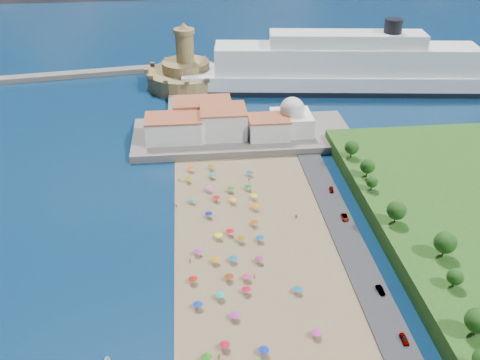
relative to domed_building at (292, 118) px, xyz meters
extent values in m
plane|color=#071938|center=(-30.00, -71.00, -8.97)|extent=(700.00, 700.00, 0.00)
cube|color=#59544C|center=(-20.00, 2.00, -7.47)|extent=(90.00, 36.00, 3.00)
cube|color=#59544C|center=(-42.00, 37.00, -7.77)|extent=(18.00, 70.00, 2.40)
cube|color=silver|center=(-48.00, -2.00, -1.47)|extent=(22.00, 14.00, 9.00)
cube|color=silver|center=(-28.00, 0.00, -0.47)|extent=(18.00, 16.00, 11.00)
cube|color=silver|center=(-10.00, -4.00, -1.97)|extent=(16.00, 12.00, 8.00)
cube|color=silver|center=(-36.00, 12.00, -0.97)|extent=(24.00, 14.00, 10.00)
cube|color=silver|center=(0.00, 0.00, -1.97)|extent=(16.00, 16.00, 8.00)
sphere|color=silver|center=(0.00, 0.00, 4.03)|extent=(10.00, 10.00, 10.00)
cylinder|color=silver|center=(0.00, 0.00, 7.83)|extent=(1.20, 1.20, 1.60)
cylinder|color=#9A814D|center=(-42.00, 67.00, -4.97)|extent=(40.00, 40.00, 8.00)
cylinder|color=#9A814D|center=(-42.00, 67.00, 1.53)|extent=(24.00, 24.00, 5.00)
cylinder|color=#9A814D|center=(-42.00, 67.00, 11.03)|extent=(9.00, 9.00, 14.00)
cylinder|color=#9A814D|center=(-42.00, 67.00, 19.23)|extent=(10.40, 10.40, 2.40)
cone|color=#9A814D|center=(-42.00, 67.00, 21.93)|extent=(6.00, 6.00, 3.00)
cube|color=black|center=(36.74, 53.68, -7.67)|extent=(163.59, 42.87, 2.61)
cube|color=white|center=(36.74, 53.68, -4.15)|extent=(162.55, 42.36, 9.65)
cube|color=white|center=(36.74, 53.68, 7.11)|extent=(130.09, 34.31, 12.87)
cube|color=white|center=(36.74, 53.68, 16.77)|extent=(76.33, 23.74, 6.44)
cylinder|color=black|center=(58.05, 51.15, 23.20)|extent=(8.58, 8.58, 6.44)
cylinder|color=gray|center=(-23.16, -61.90, -7.72)|extent=(0.07, 0.07, 2.00)
cone|color=#95500D|center=(-23.16, -61.90, -6.82)|extent=(2.50, 2.50, 0.60)
cylinder|color=gray|center=(-42.91, -32.69, -7.72)|extent=(0.07, 0.07, 2.00)
cone|color=#947C0D|center=(-42.91, -32.69, -6.82)|extent=(2.50, 2.50, 0.60)
cylinder|color=gray|center=(-40.65, -113.70, -7.72)|extent=(0.07, 0.07, 2.00)
cone|color=#227013|center=(-40.65, -113.70, -6.82)|extent=(2.50, 2.50, 0.60)
cylinder|color=gray|center=(-36.28, -39.72, -7.72)|extent=(0.07, 0.07, 2.00)
cone|color=#CA2BC9|center=(-36.28, -39.72, -6.82)|extent=(2.50, 2.50, 0.60)
cylinder|color=gray|center=(-33.19, -86.70, -7.72)|extent=(0.07, 0.07, 2.00)
cone|color=maroon|center=(-33.19, -86.70, -6.82)|extent=(2.50, 2.50, 0.60)
cylinder|color=gray|center=(-34.57, -30.68, -7.72)|extent=(0.07, 0.07, 2.00)
cone|color=#0D7E7C|center=(-34.57, -30.68, -6.82)|extent=(2.50, 2.50, 0.60)
cylinder|color=gray|center=(-28.70, -40.77, -7.72)|extent=(0.07, 0.07, 2.00)
cone|color=#2A7214|center=(-28.70, -40.77, -6.82)|extent=(2.50, 2.50, 0.60)
cylinder|color=gray|center=(-34.04, -46.27, -7.72)|extent=(0.07, 0.07, 2.00)
cone|color=red|center=(-34.04, -46.27, -6.82)|extent=(2.50, 2.50, 0.60)
cylinder|color=gray|center=(-14.26, -109.01, -7.72)|extent=(0.07, 0.07, 2.00)
cone|color=#BD288E|center=(-14.26, -109.01, -6.82)|extent=(2.50, 2.50, 0.60)
cylinder|color=gray|center=(-36.43, -79.15, -7.72)|extent=(0.07, 0.07, 2.00)
cone|color=#C67808|center=(-36.43, -79.15, -6.82)|extent=(2.50, 2.50, 0.60)
cylinder|color=gray|center=(-36.23, -110.48, -7.72)|extent=(0.07, 0.07, 2.00)
cone|color=#B30E2E|center=(-36.23, -110.48, -6.82)|extent=(2.50, 2.50, 0.60)
cylinder|color=gray|center=(-42.91, -86.57, -7.72)|extent=(0.07, 0.07, 2.00)
cone|color=#AC150D|center=(-42.91, -86.57, -6.82)|extent=(2.50, 2.50, 0.60)
cylinder|color=gray|center=(-20.85, -30.24, -7.72)|extent=(0.07, 0.07, 2.00)
cone|color=#0B5297|center=(-20.85, -30.24, -6.82)|extent=(2.50, 2.50, 0.60)
cylinder|color=gray|center=(-21.60, -52.88, -7.72)|extent=(0.07, 0.07, 2.00)
cone|color=orange|center=(-21.60, -52.88, -6.82)|extent=(2.50, 2.50, 0.60)
cylinder|color=gray|center=(-27.44, -112.93, -7.72)|extent=(0.07, 0.07, 2.00)
cone|color=#0D29AF|center=(-27.44, -112.93, -6.82)|extent=(2.50, 2.50, 0.60)
cylinder|color=gray|center=(-15.63, -93.57, -7.72)|extent=(0.07, 0.07, 2.00)
cone|color=#0F6689|center=(-15.63, -93.57, -6.82)|extent=(2.50, 2.50, 0.60)
cylinder|color=gray|center=(-42.09, -24.66, -7.72)|extent=(0.07, 0.07, 2.00)
cone|color=#E05409|center=(-42.09, -24.66, -6.82)|extent=(2.50, 2.50, 0.60)
cylinder|color=gray|center=(-37.07, -55.63, -7.72)|extent=(0.07, 0.07, 2.00)
cone|color=#0B1790|center=(-37.07, -55.63, -6.82)|extent=(2.50, 2.50, 0.60)
cylinder|color=gray|center=(-42.17, -46.52, -7.72)|extent=(0.07, 0.07, 2.00)
cone|color=#109891|center=(-42.17, -46.52, -6.82)|extent=(2.50, 2.50, 0.60)
cylinder|color=gray|center=(-22.53, -70.17, -7.72)|extent=(0.07, 0.07, 2.00)
cone|color=#0F5289|center=(-22.53, -70.17, -6.82)|extent=(2.50, 2.50, 0.60)
cylinder|color=gray|center=(-41.14, -74.68, -7.72)|extent=(0.07, 0.07, 2.00)
cone|color=#B3269F|center=(-41.14, -74.68, -6.82)|extent=(2.50, 2.50, 0.60)
cylinder|color=gray|center=(-28.09, -69.86, -7.72)|extent=(0.07, 0.07, 2.00)
cone|color=#785F0A|center=(-28.09, -69.86, -6.82)|extent=(2.50, 2.50, 0.60)
cylinder|color=gray|center=(-21.15, -46.38, -7.72)|extent=(0.07, 0.07, 2.00)
cone|color=yellow|center=(-21.15, -46.38, -6.82)|extent=(2.50, 2.50, 0.60)
cylinder|color=gray|center=(-36.09, -93.62, -7.72)|extent=(0.07, 0.07, 2.00)
cone|color=#119C95|center=(-36.09, -93.62, -6.82)|extent=(2.50, 2.50, 0.60)
cylinder|color=gray|center=(-34.46, -23.93, -7.72)|extent=(0.07, 0.07, 2.00)
cone|color=#88610C|center=(-34.46, -23.93, -6.82)|extent=(2.50, 2.50, 0.60)
cylinder|color=gray|center=(-22.60, -40.01, -7.72)|extent=(0.07, 0.07, 2.00)
cone|color=#126917|center=(-22.60, -40.01, -6.82)|extent=(2.50, 2.50, 0.60)
cylinder|color=gray|center=(-33.07, -101.25, -7.72)|extent=(0.07, 0.07, 2.00)
cone|color=purple|center=(-33.07, -101.25, -6.82)|extent=(2.50, 2.50, 0.60)
cylinder|color=gray|center=(-24.11, -79.98, -7.72)|extent=(0.07, 0.07, 2.00)
cone|color=#9A215D|center=(-24.11, -79.98, -6.82)|extent=(2.50, 2.50, 0.60)
cylinder|color=gray|center=(-28.58, -48.11, -7.72)|extent=(0.07, 0.07, 2.00)
cone|color=#FFAD0D|center=(-28.58, -48.11, -6.82)|extent=(2.50, 2.50, 0.60)
cylinder|color=gray|center=(-34.73, -67.51, -7.72)|extent=(0.07, 0.07, 2.00)
cone|color=#E8EA0C|center=(-34.73, -67.51, -6.82)|extent=(2.50, 2.50, 0.60)
cylinder|color=gray|center=(-31.38, -78.94, -7.72)|extent=(0.07, 0.07, 2.00)
cone|color=#0F5C8A|center=(-31.38, -78.94, -6.82)|extent=(2.50, 2.50, 0.60)
cylinder|color=gray|center=(-29.12, -92.29, -7.72)|extent=(0.07, 0.07, 2.00)
cone|color=#B60E32|center=(-29.12, -92.29, -6.82)|extent=(2.50, 2.50, 0.60)
cylinder|color=gray|center=(-31.11, -65.88, -7.72)|extent=(0.07, 0.07, 2.00)
cone|color=red|center=(-31.11, -65.88, -6.82)|extent=(2.50, 2.50, 0.60)
cylinder|color=gray|center=(-28.32, -87.03, -7.72)|extent=(0.07, 0.07, 2.00)
cone|color=#BA2768|center=(-28.32, -87.03, -6.82)|extent=(2.50, 2.50, 0.60)
cylinder|color=gray|center=(-41.94, -96.58, -7.72)|extent=(0.07, 0.07, 2.00)
cone|color=#0D2DA9|center=(-41.94, -96.58, -6.82)|extent=(2.50, 2.50, 0.60)
imported|color=tan|center=(-33.88, -45.32, -7.85)|extent=(0.89, 1.01, 1.75)
imported|color=tan|center=(-26.22, -86.14, -7.91)|extent=(0.68, 0.89, 1.64)
imported|color=tan|center=(-21.60, -34.04, -7.80)|extent=(1.30, 1.36, 1.85)
imported|color=tan|center=(-9.29, -59.15, -7.83)|extent=(1.70, 0.72, 1.78)
imported|color=tan|center=(-46.42, -32.00, -7.92)|extent=(0.48, 0.97, 1.60)
imported|color=tan|center=(-37.72, -113.11, -7.89)|extent=(1.48, 1.41, 1.67)
imported|color=tan|center=(-47.44, -48.91, -7.78)|extent=(1.24, 1.40, 1.89)
imported|color=tan|center=(-43.59, -77.77, -7.82)|extent=(0.89, 0.70, 1.80)
imported|color=gray|center=(6.00, -95.59, -7.67)|extent=(1.63, 3.80, 1.22)
imported|color=gray|center=(6.00, -61.31, -7.67)|extent=(2.35, 4.47, 1.20)
imported|color=gray|center=(6.00, -44.32, -7.68)|extent=(1.99, 3.69, 1.19)
imported|color=gray|center=(6.00, -112.68, -7.65)|extent=(1.48, 3.66, 1.25)
cylinder|color=#382314|center=(19.61, -117.36, -1.37)|extent=(0.50, 0.50, 3.20)
sphere|color=#14380F|center=(19.61, -117.36, 1.51)|extent=(5.77, 5.77, 5.77)
cylinder|color=#382314|center=(22.16, -101.39, -1.80)|extent=(0.50, 0.50, 2.36)
sphere|color=#14380F|center=(22.16, -101.39, 0.32)|extent=(4.24, 4.24, 4.24)
cylinder|color=#382314|center=(24.72, -89.34, -1.29)|extent=(0.50, 0.50, 3.38)
sphere|color=#14380F|center=(24.72, -89.34, 1.75)|extent=(6.08, 6.08, 6.08)
cylinder|color=#382314|center=(17.47, -72.51, -1.38)|extent=(0.50, 0.50, 3.18)
sphere|color=#14380F|center=(17.47, -72.51, 1.48)|extent=(5.73, 5.73, 5.73)
cylinder|color=#382314|center=(16.40, -53.45, -1.87)|extent=(0.50, 0.50, 2.21)
sphere|color=#14380F|center=(16.40, -53.45, 0.12)|extent=(3.98, 3.98, 3.98)
cylinder|color=#382314|center=(17.69, -44.50, -1.55)|extent=(0.50, 0.50, 2.85)
sphere|color=#14380F|center=(17.69, -44.50, 1.01)|extent=(5.13, 5.13, 5.13)
cylinder|color=#382314|center=(16.32, -30.28, -1.54)|extent=(0.50, 0.50, 2.88)
sphere|color=#14380F|center=(16.32, -30.28, 1.05)|extent=(5.18, 5.18, 5.18)
camera|label=1|loc=(-41.77, -197.99, 87.90)|focal=40.00mm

